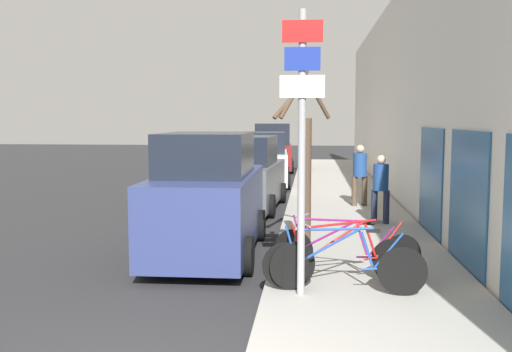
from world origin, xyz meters
TOP-DOWN VIEW (x-y plane):
  - ground_plane at (0.00, 11.20)m, footprint 80.00×80.00m
  - sidewalk_curb at (2.60, 14.00)m, footprint 3.20×32.00m
  - building_facade at (4.35, 13.90)m, footprint 0.23×32.00m
  - signpost at (1.54, 3.23)m, footprint 0.60×0.12m
  - bicycle_0 at (2.13, 3.38)m, footprint 2.30×0.44m
  - bicycle_1 at (2.23, 3.82)m, footprint 2.29×0.98m
  - bicycle_2 at (2.15, 4.23)m, footprint 2.13×0.90m
  - parked_car_0 at (-0.26, 5.97)m, footprint 1.98×4.41m
  - parked_car_1 at (-0.24, 11.56)m, footprint 2.29×4.48m
  - parked_car_2 at (-0.21, 17.59)m, footprint 2.31×4.87m
  - parked_car_3 at (-0.24, 23.59)m, footprint 2.22×4.30m
  - pedestrian_near at (3.29, 8.87)m, footprint 0.41×0.36m
  - pedestrian_far at (3.03, 11.58)m, footprint 0.44×0.38m
  - street_tree at (1.56, 5.83)m, footprint 1.06×0.74m
  - traffic_light at (1.31, 21.73)m, footprint 0.20×0.30m

SIDE VIEW (x-z plane):
  - ground_plane at x=0.00m, z-range 0.00..0.00m
  - sidewalk_curb at x=2.60m, z-range 0.00..0.15m
  - bicycle_2 at x=2.15m, z-range 0.08..1.00m
  - bicycle_0 at x=2.13m, z-range 0.08..1.02m
  - bicycle_1 at x=2.23m, z-range 0.08..1.03m
  - parked_car_2 at x=-0.21m, z-range -0.09..1.99m
  - parked_car_1 at x=-0.24m, z-range -0.09..2.01m
  - parked_car_3 at x=-0.24m, z-range -0.13..2.23m
  - parked_car_0 at x=-0.26m, z-range -0.09..2.24m
  - pedestrian_near at x=3.29m, z-range 0.27..1.88m
  - pedestrian_far at x=3.03m, z-range 0.28..2.00m
  - street_tree at x=1.56m, z-range -0.03..3.29m
  - signpost at x=1.54m, z-range 0.39..4.28m
  - traffic_light at x=1.31m, z-range 0.78..5.28m
  - building_facade at x=4.35m, z-range -0.02..6.48m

